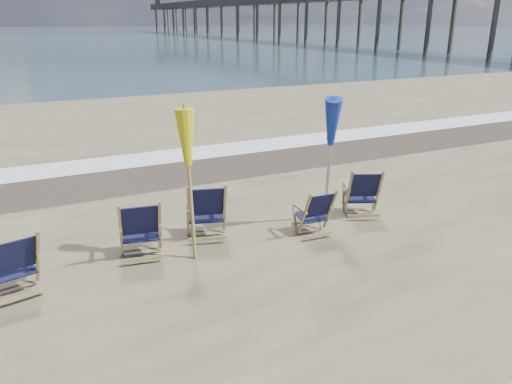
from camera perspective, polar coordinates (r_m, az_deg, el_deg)
ocean at (r=132.92m, az=-25.61°, el=15.91°), size 400.00×400.00×0.00m
surf_foam at (r=14.04m, az=-11.02°, el=3.93°), size 200.00×1.40×0.01m
wet_sand_strip at (r=12.65m, az=-9.20°, el=2.34°), size 200.00×2.60×0.00m
beach_chair_0 at (r=7.51m, az=-23.63°, el=-7.12°), size 0.79×0.85×1.00m
beach_chair_1 at (r=7.95m, az=-10.93°, el=-4.08°), size 0.79×0.86×1.06m
beach_chair_2 at (r=8.48m, az=-3.60°, el=-2.12°), size 0.89×0.95×1.09m
beach_chair_3 at (r=8.79m, az=8.48°, el=-2.19°), size 0.61×0.67×0.89m
beach_chair_4 at (r=9.69m, az=13.84°, el=-0.13°), size 0.89×0.94×1.02m
umbrella_yellow at (r=7.52m, az=-7.74°, el=5.17°), size 0.30×0.30×2.36m
umbrella_blue at (r=8.86m, az=8.55°, el=7.83°), size 0.30×0.30×2.45m
fishing_pier at (r=89.06m, az=1.78°, el=19.91°), size 4.40×140.00×9.30m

